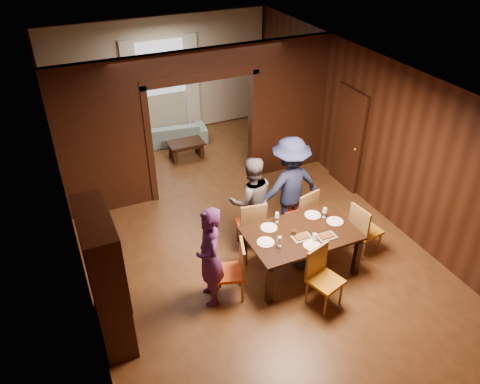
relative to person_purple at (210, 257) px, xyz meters
name	(u,v)px	position (x,y,z in m)	size (l,w,h in m)	color
floor	(236,228)	(1.06, 1.48, -0.82)	(9.00, 9.00, 0.00)	#492E14
ceiling	(235,76)	(1.06, 1.48, 2.08)	(5.50, 9.00, 0.02)	silver
room_walls	(197,115)	(1.06, 3.36, 0.69)	(5.52, 9.01, 2.90)	black
person_purple	(210,257)	(0.00, 0.00, 0.00)	(0.60, 0.39, 1.64)	#512366
person_grey	(251,201)	(1.17, 1.07, 0.00)	(0.80, 0.62, 1.64)	#515158
person_navy	(289,186)	(1.91, 1.07, 0.10)	(1.19, 0.69, 1.84)	#1A2142
sofa	(170,133)	(1.00, 5.33, -0.56)	(1.76, 0.69, 0.51)	#84ADAD
serving_bowl	(304,227)	(1.63, 0.09, -0.02)	(0.30, 0.30, 0.07)	black
dining_table	(300,251)	(1.55, 0.03, -0.44)	(1.74, 1.08, 0.76)	black
coffee_table	(186,150)	(1.10, 4.43, -0.62)	(0.80, 0.50, 0.40)	black
chair_left	(229,271)	(0.28, -0.04, -0.33)	(0.44, 0.44, 0.97)	#CC4813
chair_right	(366,229)	(2.80, -0.04, -0.33)	(0.44, 0.44, 0.97)	orange
chair_far_l	(250,223)	(1.08, 0.92, -0.33)	(0.44, 0.44, 0.97)	#D64A14
chair_far_r	(300,212)	(2.03, 0.85, -0.33)	(0.44, 0.44, 0.97)	red
chair_near	(326,279)	(1.50, -0.79, -0.33)	(0.44, 0.44, 0.97)	#C07412
hutch	(105,278)	(-1.47, -0.02, 0.18)	(0.40, 1.20, 2.00)	black
door_right	(348,139)	(3.76, 1.98, 0.23)	(0.06, 0.90, 2.10)	black
window_far	(160,68)	(1.06, 5.92, 0.88)	(1.20, 0.03, 1.30)	silver
curtain_left	(132,91)	(0.31, 5.88, 0.43)	(0.35, 0.06, 2.40)	white
curtain_right	(192,82)	(1.81, 5.88, 0.43)	(0.35, 0.06, 2.40)	white
plate_left	(266,242)	(0.93, 0.03, -0.05)	(0.27, 0.27, 0.01)	white
plate_far_l	(269,228)	(1.14, 0.34, -0.05)	(0.27, 0.27, 0.01)	white
plate_far_r	(313,215)	(1.95, 0.35, -0.05)	(0.27, 0.27, 0.01)	silver
plate_right	(335,221)	(2.19, 0.05, -0.05)	(0.27, 0.27, 0.01)	white
plate_near	(312,245)	(1.53, -0.32, -0.05)	(0.27, 0.27, 0.01)	white
platter_a	(302,237)	(1.48, -0.10, -0.04)	(0.30, 0.20, 0.04)	gray
platter_b	(327,236)	(1.85, -0.24, -0.04)	(0.30, 0.20, 0.04)	gray
wineglass_left	(280,242)	(1.07, -0.14, 0.03)	(0.08, 0.08, 0.18)	silver
wineglass_far	(277,217)	(1.33, 0.43, 0.03)	(0.08, 0.08, 0.18)	silver
wineglass_right	(325,213)	(2.10, 0.23, 0.03)	(0.08, 0.08, 0.18)	white
tumbler	(315,238)	(1.62, -0.25, 0.01)	(0.07, 0.07, 0.14)	silver
condiment_jar	(294,232)	(1.41, 0.01, 0.00)	(0.08, 0.08, 0.11)	#452910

